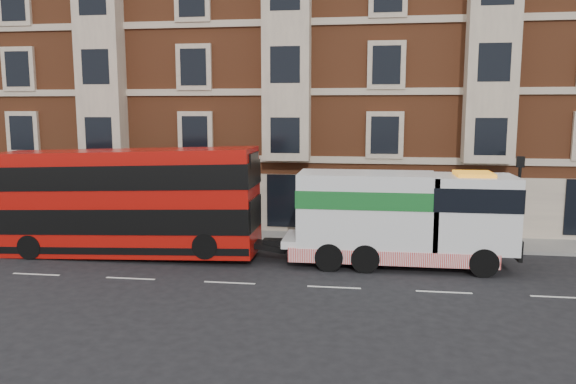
% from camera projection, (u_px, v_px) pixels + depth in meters
% --- Properties ---
extents(ground, '(120.00, 120.00, 0.00)m').
position_uv_depth(ground, '(230.00, 283.00, 21.51)').
color(ground, black).
rests_on(ground, ground).
extents(sidewalk, '(90.00, 3.00, 0.15)m').
position_uv_depth(sidewalk, '(265.00, 237.00, 28.84)').
color(sidewalk, slate).
rests_on(sidewalk, ground).
extents(victorian_terrace, '(45.00, 12.00, 20.40)m').
position_uv_depth(victorian_terrace, '(294.00, 53.00, 34.68)').
color(victorian_terrace, brown).
rests_on(victorian_terrace, ground).
extents(lamp_post_west, '(0.35, 0.15, 4.35)m').
position_uv_depth(lamp_post_west, '(142.00, 189.00, 28.02)').
color(lamp_post_west, black).
rests_on(lamp_post_west, sidewalk).
extents(lamp_post_east, '(0.35, 0.15, 4.35)m').
position_uv_depth(lamp_post_east, '(518.00, 196.00, 25.54)').
color(lamp_post_east, black).
rests_on(lamp_post_east, sidewalk).
extents(double_decker_bus, '(11.87, 2.72, 4.80)m').
position_uv_depth(double_decker_bus, '(126.00, 200.00, 25.21)').
color(double_decker_bus, '#A90E09').
rests_on(double_decker_bus, ground).
extents(tow_truck, '(9.50, 2.81, 3.96)m').
position_uv_depth(tow_truck, '(398.00, 217.00, 23.61)').
color(tow_truck, silver).
rests_on(tow_truck, ground).
extents(pedestrian, '(0.79, 0.69, 1.82)m').
position_uv_depth(pedestrian, '(95.00, 218.00, 28.94)').
color(pedestrian, black).
rests_on(pedestrian, sidewalk).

